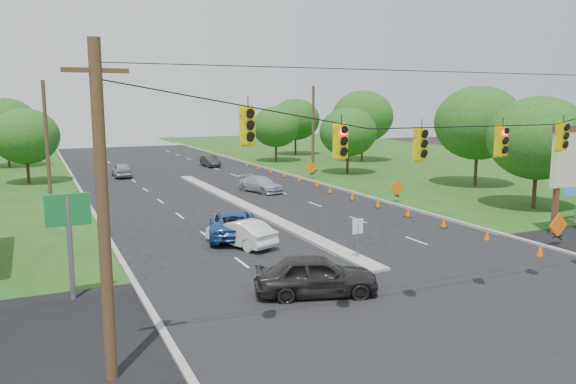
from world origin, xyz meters
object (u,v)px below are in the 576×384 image
pylon_sign (573,163)px  white_sedan (241,233)px  blue_pickup (233,224)px  black_sedan (316,275)px

pylon_sign → white_sedan: (-18.28, 4.85, -3.31)m
white_sedan → blue_pickup: blue_pickup is taller
white_sedan → blue_pickup: (0.23, 1.93, 0.07)m
pylon_sign → black_sedan: bearing=-169.0°
black_sedan → blue_pickup: bearing=16.2°
black_sedan → white_sedan: size_ratio=1.13×
black_sedan → pylon_sign: bearing=-61.9°
pylon_sign → black_sedan: 18.83m
black_sedan → white_sedan: bearing=17.6°
pylon_sign → blue_pickup: bearing=159.4°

